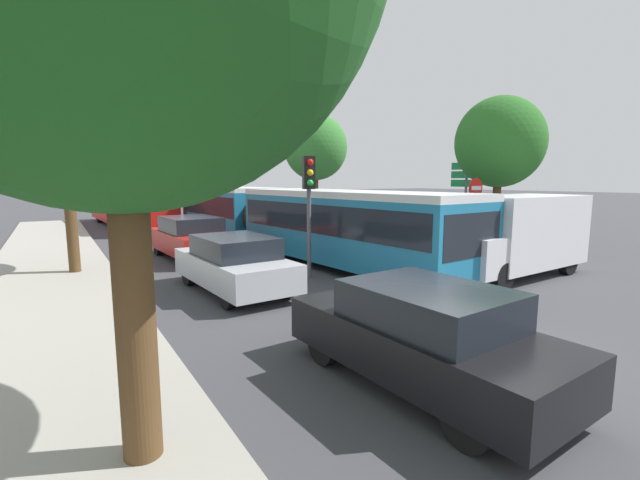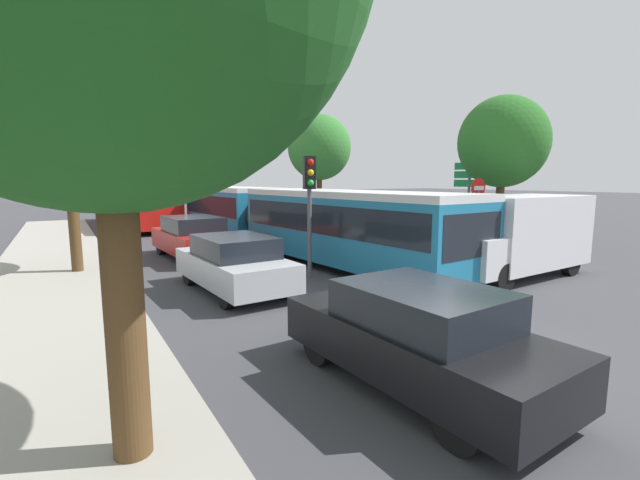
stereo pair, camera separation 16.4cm
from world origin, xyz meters
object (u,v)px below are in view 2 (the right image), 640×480
at_px(white_van, 517,233).
at_px(direction_sign_post, 469,185).
at_px(city_bus_rear, 134,202).
at_px(queued_car_silver, 234,263).
at_px(traffic_light, 309,189).
at_px(queued_car_red, 193,237).
at_px(tree_left_mid, 63,100).
at_px(no_entry_sign, 477,205).
at_px(queued_car_black, 417,335).
at_px(tree_right_mid, 319,148).
at_px(tree_right_near, 503,142).
at_px(articulated_bus, 289,216).

distance_m(white_van, direction_sign_post, 5.13).
bearing_deg(city_bus_rear, queued_car_silver, 176.12).
bearing_deg(direction_sign_post, traffic_light, 2.99).
height_order(queued_car_red, tree_left_mid, tree_left_mid).
xyz_separation_m(no_entry_sign, direction_sign_post, (1.37, 1.53, 0.69)).
bearing_deg(city_bus_rear, queued_car_black, 177.18).
distance_m(city_bus_rear, direction_sign_post, 19.04).
bearing_deg(queued_car_black, tree_right_mid, -30.60).
xyz_separation_m(tree_left_mid, tree_right_mid, (13.34, 8.46, -0.25)).
height_order(white_van, no_entry_sign, no_entry_sign).
bearing_deg(traffic_light, no_entry_sign, 102.39).
xyz_separation_m(tree_left_mid, tree_right_near, (14.18, -3.54, -0.77)).
bearing_deg(white_van, queued_car_silver, -21.41).
bearing_deg(tree_right_near, white_van, -137.71).
relative_size(queued_car_silver, queued_car_red, 0.94).
relative_size(queued_car_red, tree_right_near, 0.74).
relative_size(city_bus_rear, tree_right_near, 1.96).
bearing_deg(traffic_light, queued_car_silver, -65.41).
xyz_separation_m(traffic_light, tree_left_mid, (-5.67, 3.68, 2.43)).
bearing_deg(white_van, articulated_bus, -65.45).
xyz_separation_m(queued_car_silver, no_entry_sign, (8.94, -0.02, 1.17)).
height_order(articulated_bus, queued_car_silver, articulated_bus).
xyz_separation_m(articulated_bus, queued_car_black, (-3.49, -10.51, -0.70)).
height_order(queued_car_black, direction_sign_post, direction_sign_post).
xyz_separation_m(tree_right_near, tree_right_mid, (-0.84, 12.00, 0.52)).
distance_m(queued_car_black, tree_right_mid, 21.23).
relative_size(direction_sign_post, tree_right_near, 0.61).
distance_m(queued_car_silver, tree_left_mid, 6.71).
bearing_deg(tree_right_mid, queued_car_red, -142.71).
bearing_deg(traffic_light, articulated_bus, 175.99).
relative_size(queued_car_red, no_entry_sign, 1.54).
xyz_separation_m(white_van, tree_left_mid, (-10.80, 6.62, 3.68)).
distance_m(direction_sign_post, tree_left_mid, 14.05).
bearing_deg(queued_car_black, queued_car_silver, 0.62).
bearing_deg(tree_right_mid, queued_car_silver, -128.73).
relative_size(articulated_bus, tree_right_near, 2.79).
bearing_deg(queued_car_black, no_entry_sign, -58.18).
height_order(queued_car_red, no_entry_sign, no_entry_sign).
xyz_separation_m(articulated_bus, tree_right_near, (7.01, -4.03, 2.76)).
xyz_separation_m(city_bus_rear, tree_right_near, (10.71, -17.08, 2.73)).
distance_m(no_entry_sign, tree_right_near, 3.03).
bearing_deg(tree_right_mid, tree_right_near, -86.01).
bearing_deg(tree_right_near, articulated_bus, 150.10).
relative_size(articulated_bus, queued_car_red, 3.77).
bearing_deg(tree_right_mid, city_bus_rear, 152.79).
bearing_deg(city_bus_rear, tree_right_near, -151.26).
distance_m(city_bus_rear, queued_car_red, 12.47).
xyz_separation_m(direction_sign_post, tree_left_mid, (-13.61, 2.53, 2.36)).
distance_m(queued_car_red, no_entry_sign, 10.08).
relative_size(queued_car_black, queued_car_red, 0.93).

